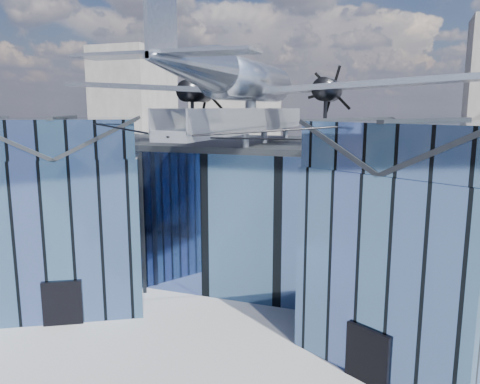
% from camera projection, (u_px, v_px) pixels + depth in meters
% --- Properties ---
extents(ground_plane, '(120.00, 120.00, 0.00)m').
position_uv_depth(ground_plane, '(229.00, 314.00, 28.33)').
color(ground_plane, gray).
extents(museum, '(32.88, 24.50, 17.60)m').
position_uv_depth(museum, '(259.00, 206.00, 32.73)').
color(museum, '#476592').
rests_on(museum, ground).
extents(bg_towers, '(77.00, 24.50, 26.00)m').
position_uv_depth(bg_towers, '(355.00, 123.00, 72.78)').
color(bg_towers, gray).
rests_on(bg_towers, ground).
extents(tree_side_w, '(3.76, 3.76, 5.78)m').
position_uv_depth(tree_side_w, '(23.00, 196.00, 45.08)').
color(tree_side_w, '#312013').
rests_on(tree_side_w, ground).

